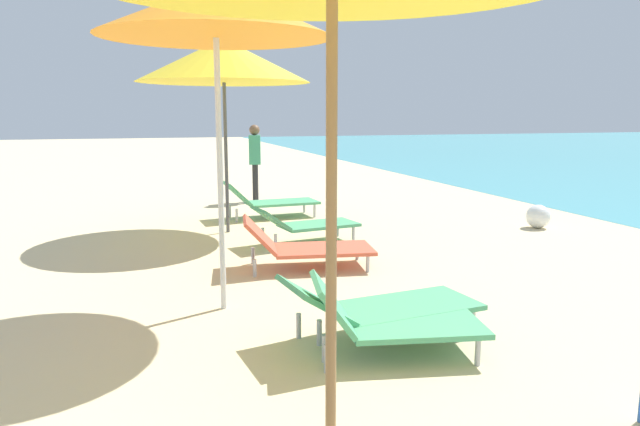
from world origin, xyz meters
The scene contains 9 objects.
lounger_nearest_shoreside centered at (0.90, 1.38, 0.27)m, with size 1.31×0.80×0.58m.
umbrella_second centered at (-0.10, 2.77, 2.56)m, with size 1.96×1.96×2.84m.
lounger_second_shoreside centered at (0.96, 3.87, 0.26)m, with size 1.53×0.87×0.59m.
lounger_second_inland centered at (0.96, 1.72, 0.26)m, with size 1.62×0.76×0.53m.
umbrella_farthest centered at (0.44, 6.14, 2.45)m, with size 2.44×2.44×2.82m.
lounger_farthest_shoreside centered at (1.28, 7.15, 0.29)m, with size 1.59×0.72×0.63m.
lounger_farthest_inland centered at (1.31, 5.07, 0.28)m, with size 1.46×0.76×0.53m.
person_walking_mid centered at (1.41, 8.96, 0.90)m, with size 0.29×0.40×1.51m.
beach_ball centered at (4.99, 5.04, 0.18)m, with size 0.36×0.36×0.36m, color white.
Camera 1 is at (-0.77, -2.26, 1.73)m, focal length 32.64 mm.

